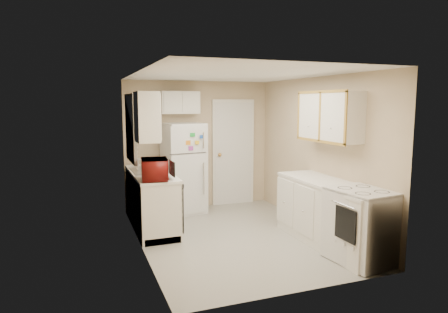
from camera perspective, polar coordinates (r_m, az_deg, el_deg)
name	(u,v)px	position (r m, az deg, el deg)	size (l,w,h in m)	color
floor	(236,236)	(6.14, 1.66, -11.30)	(3.80, 3.80, 0.00)	#ACAAA3
ceiling	(236,74)	(5.82, 1.75, 11.66)	(3.80, 3.80, 0.00)	white
wall_left	(140,162)	(5.49, -11.96, -0.82)	(3.80, 3.80, 0.00)	#C0AA8A
wall_right	(317,153)	(6.51, 13.20, 0.46)	(3.80, 3.80, 0.00)	#C0AA8A
wall_back	(199,145)	(7.64, -3.66, 1.69)	(2.80, 2.80, 0.00)	#C0AA8A
wall_front	(305,181)	(4.18, 11.55, -3.45)	(2.80, 2.80, 0.00)	#C0AA8A
left_counter	(151,200)	(6.56, -10.34, -6.08)	(0.60, 1.80, 0.90)	silver
dishwasher	(178,204)	(6.03, -6.61, -6.83)	(0.03, 0.58, 0.72)	black
sink	(149,173)	(6.62, -10.66, -2.34)	(0.54, 0.74, 0.16)	gray
microwave	(155,169)	(5.81, -9.86, -1.80)	(0.30, 0.54, 0.36)	maroon
soap_bottle	(144,162)	(6.94, -11.37, -0.72)	(0.08, 0.08, 0.18)	silver
window_blinds	(131,128)	(6.49, -13.09, 3.99)	(0.10, 0.98, 1.08)	silver
upper_cabinet_left	(147,117)	(5.68, -10.96, 5.57)	(0.30, 0.45, 0.70)	silver
refrigerator	(184,168)	(7.29, -5.79, -1.66)	(0.67, 0.65, 1.63)	silver
cabinet_over_fridge	(179,103)	(7.35, -6.39, 7.67)	(0.70, 0.30, 0.40)	silver
interior_door	(233,153)	(7.85, 1.33, 0.54)	(0.86, 0.06, 2.08)	silver
right_counter	(330,214)	(5.84, 14.86, -7.93)	(0.60, 2.00, 0.90)	silver
stove	(361,226)	(5.35, 19.02, -9.33)	(0.63, 0.77, 0.94)	silver
upper_cabinet_right	(329,116)	(5.97, 14.83, 5.55)	(0.30, 1.20, 0.70)	silver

